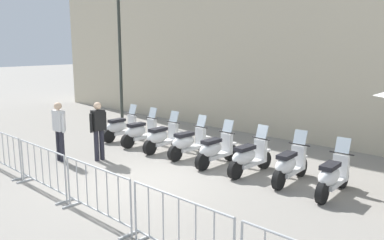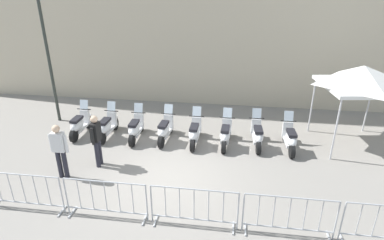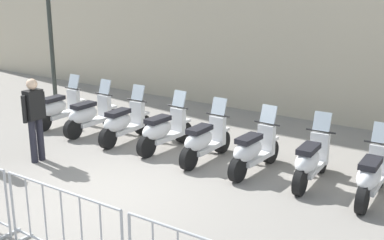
# 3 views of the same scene
# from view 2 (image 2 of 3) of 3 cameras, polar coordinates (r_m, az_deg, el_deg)

# --- Properties ---
(ground_plane) EXTENTS (120.00, 120.00, 0.00)m
(ground_plane) POSITION_cam_2_polar(r_m,az_deg,el_deg) (9.86, -4.58, -10.23)
(ground_plane) COLOR gray
(motorcycle_0) EXTENTS (0.61, 1.72, 1.24)m
(motorcycle_0) POSITION_cam_2_polar(r_m,az_deg,el_deg) (12.89, -19.42, -0.75)
(motorcycle_0) COLOR black
(motorcycle_0) RESTS_ON ground
(motorcycle_1) EXTENTS (0.64, 1.72, 1.24)m
(motorcycle_1) POSITION_cam_2_polar(r_m,az_deg,el_deg) (12.41, -14.90, -1.10)
(motorcycle_1) COLOR black
(motorcycle_1) RESTS_ON ground
(motorcycle_2) EXTENTS (0.59, 1.72, 1.24)m
(motorcycle_2) POSITION_cam_2_polar(r_m,az_deg,el_deg) (12.01, -10.03, -1.50)
(motorcycle_2) COLOR black
(motorcycle_2) RESTS_ON ground
(motorcycle_3) EXTENTS (0.68, 1.71, 1.24)m
(motorcycle_3) POSITION_cam_2_polar(r_m,az_deg,el_deg) (11.78, -4.84, -1.73)
(motorcycle_3) COLOR black
(motorcycle_3) RESTS_ON ground
(motorcycle_4) EXTENTS (0.63, 1.72, 1.24)m
(motorcycle_4) POSITION_cam_2_polar(r_m,az_deg,el_deg) (11.52, 0.49, -2.25)
(motorcycle_4) COLOR black
(motorcycle_4) RESTS_ON ground
(motorcycle_5) EXTENTS (0.68, 1.71, 1.24)m
(motorcycle_5) POSITION_cam_2_polar(r_m,az_deg,el_deg) (11.46, 6.00, -2.53)
(motorcycle_5) COLOR black
(motorcycle_5) RESTS_ON ground
(motorcycle_6) EXTENTS (0.56, 1.73, 1.24)m
(motorcycle_6) POSITION_cam_2_polar(r_m,az_deg,el_deg) (11.58, 11.56, -2.62)
(motorcycle_6) COLOR black
(motorcycle_6) RESTS_ON ground
(motorcycle_7) EXTENTS (0.57, 1.73, 1.24)m
(motorcycle_7) POSITION_cam_2_polar(r_m,az_deg,el_deg) (11.62, 17.04, -3.12)
(motorcycle_7) COLOR black
(motorcycle_7) RESTS_ON ground
(barrier_segment_1) EXTENTS (2.09, 0.73, 1.07)m
(barrier_segment_1) POSITION_cam_2_polar(r_m,az_deg,el_deg) (9.41, -27.82, -11.28)
(barrier_segment_1) COLOR #B2B5B7
(barrier_segment_1) RESTS_ON ground
(barrier_segment_2) EXTENTS (2.09, 0.73, 1.07)m
(barrier_segment_2) POSITION_cam_2_polar(r_m,az_deg,el_deg) (8.39, -15.12, -13.53)
(barrier_segment_2) COLOR #B2B5B7
(barrier_segment_2) RESTS_ON ground
(barrier_segment_3) EXTENTS (2.09, 0.73, 1.07)m
(barrier_segment_3) POSITION_cam_2_polar(r_m,az_deg,el_deg) (7.88, 0.36, -15.36)
(barrier_segment_3) COLOR #B2B5B7
(barrier_segment_3) RESTS_ON ground
(barrier_segment_4) EXTENTS (2.09, 0.73, 1.07)m
(barrier_segment_4) POSITION_cam_2_polar(r_m,az_deg,el_deg) (7.96, 16.91, -16.13)
(barrier_segment_4) COLOR #B2B5B7
(barrier_segment_4) RESTS_ON ground
(street_lamp) EXTENTS (0.36, 0.36, 5.38)m
(street_lamp) POSITION_cam_2_polar(r_m,az_deg,el_deg) (13.91, -24.64, 12.45)
(street_lamp) COLOR #2D332D
(street_lamp) RESTS_ON ground
(officer_near_row_end) EXTENTS (0.55, 0.26, 1.73)m
(officer_near_row_end) POSITION_cam_2_polar(r_m,az_deg,el_deg) (10.13, -22.59, -4.72)
(officer_near_row_end) COLOR #23232D
(officer_near_row_end) RESTS_ON ground
(officer_mid_plaza) EXTENTS (0.28, 0.54, 1.73)m
(officer_mid_plaza) POSITION_cam_2_polar(r_m,az_deg,el_deg) (10.40, -16.69, -3.09)
(officer_mid_plaza) COLOR #23232D
(officer_mid_plaza) RESTS_ON ground
(canopy_tent) EXTENTS (2.42, 2.42, 2.91)m
(canopy_tent) POSITION_cam_2_polar(r_m,az_deg,el_deg) (12.20, 28.09, 6.77)
(canopy_tent) COLOR silver
(canopy_tent) RESTS_ON ground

